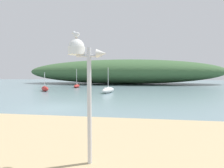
% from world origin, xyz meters
% --- Properties ---
extents(ground_plane, '(120.00, 120.00, 0.00)m').
position_xyz_m(ground_plane, '(0.00, 0.00, 0.00)').
color(ground_plane, gray).
extents(distant_hill, '(50.66, 15.65, 6.27)m').
position_xyz_m(distant_hill, '(2.50, 32.46, 3.13)').
color(distant_hill, '#3D6038').
rests_on(distant_hill, ground).
extents(mast_structure, '(1.08, 0.47, 3.50)m').
position_xyz_m(mast_structure, '(4.71, -8.69, 3.04)').
color(mast_structure, silver).
rests_on(mast_structure, beach_sand).
extents(seagull_on_radar, '(0.30, 0.21, 0.23)m').
position_xyz_m(seagull_on_radar, '(4.54, -8.68, 3.83)').
color(seagull_on_radar, orange).
rests_on(seagull_on_radar, mast_structure).
extents(sailboat_by_sandbar, '(1.84, 3.42, 3.53)m').
position_xyz_m(sailboat_by_sandbar, '(2.24, 10.81, 0.40)').
color(sailboat_by_sandbar, white).
rests_on(sailboat_by_sandbar, ground).
extents(sailboat_far_right, '(1.21, 2.80, 3.54)m').
position_xyz_m(sailboat_far_right, '(-5.15, 18.73, 0.32)').
color(sailboat_far_right, '#B72D28').
rests_on(sailboat_far_right, ground).
extents(sailboat_outer_mooring, '(2.27, 2.21, 2.87)m').
position_xyz_m(sailboat_outer_mooring, '(-7.72, 11.64, 0.40)').
color(sailboat_outer_mooring, '#B72D28').
rests_on(sailboat_outer_mooring, ground).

